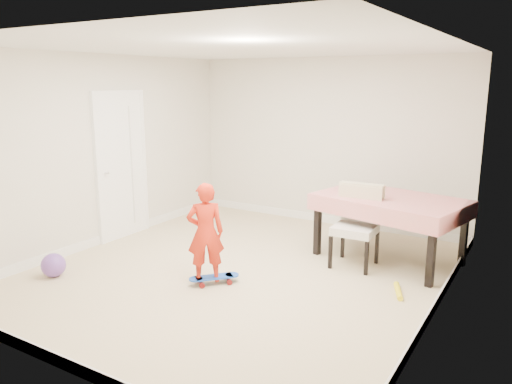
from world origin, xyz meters
The scene contains 17 objects.
ground centered at (0.00, 0.00, 0.00)m, with size 5.00×5.00×0.00m, color #C8B48B.
ceiling centered at (0.00, 0.00, 2.58)m, with size 4.50×5.00×0.04m, color silver.
wall_back centered at (0.00, 2.48, 1.30)m, with size 4.50×0.04×2.60m, color beige.
wall_front centered at (0.00, -2.48, 1.30)m, with size 4.50×0.04×2.60m, color beige.
wall_left centered at (-2.23, 0.00, 1.30)m, with size 0.04×5.00×2.60m, color beige.
wall_right centered at (2.23, 0.00, 1.30)m, with size 0.04×5.00×2.60m, color beige.
door centered at (-2.22, 0.30, 1.02)m, with size 0.10×0.94×2.11m, color white.
baseboard_back centered at (0.00, 2.49, 0.06)m, with size 4.50×0.02×0.12m, color white.
baseboard_front centered at (0.00, -2.49, 0.06)m, with size 4.50×0.02×0.12m, color white.
baseboard_left centered at (-2.24, 0.00, 0.06)m, with size 0.02×5.00×0.12m, color white.
baseboard_right centered at (2.24, 0.00, 0.06)m, with size 0.02×5.00×0.12m, color white.
dining_table centered at (1.39, 1.31, 0.41)m, with size 1.75×1.10×0.82m, color red, non-canonical shape.
dining_chair centered at (1.10, 0.88, 0.50)m, with size 0.55×0.63×1.01m, color silver, non-canonical shape.
skateboard centered at (-0.05, -0.47, 0.04)m, with size 0.57×0.21×0.09m, color blue, non-canonical shape.
child centered at (-0.12, -0.52, 0.56)m, with size 0.41×0.27×1.13m, color red.
balloon centered at (-1.77, -1.27, 0.14)m, with size 0.28×0.28×0.28m, color #7046A9.
foam_toy centered at (1.81, 0.33, 0.03)m, with size 0.06×0.06×0.40m, color yellow.
Camera 1 is at (3.09, -4.74, 2.24)m, focal length 35.00 mm.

